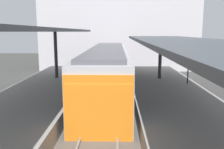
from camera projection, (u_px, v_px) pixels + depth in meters
The scene contains 11 objects.
ground_plane at pixel (101, 133), 10.61m from camera, with size 80.00×80.00×0.00m, color #383835.
platform_left at pixel (14, 122), 10.61m from camera, with size 4.40×28.00×1.00m, color gray.
platform_right at pixel (189, 123), 10.43m from camera, with size 4.40×28.00×1.00m, color gray.
track_ballast at pixel (101, 131), 10.59m from camera, with size 3.20×28.00×0.20m, color #59544C.
rail_near_side at pixel (84, 127), 10.58m from camera, with size 0.08×28.00×0.14m, color slate.
rail_far_side at pixel (117, 128), 10.54m from camera, with size 0.08×28.00×0.14m, color slate.
commuter_train at pixel (107, 70), 16.89m from camera, with size 2.78×15.78×3.10m.
canopy_left at pixel (21, 31), 11.31m from camera, with size 4.18×21.00×3.53m.
canopy_right at pixel (185, 42), 11.23m from camera, with size 4.18×21.00×3.00m.
platform_sign at pixel (189, 59), 15.81m from camera, with size 0.90×0.08×2.21m.
station_building_backdrop at pixel (119, 22), 29.33m from camera, with size 18.00×6.00×11.00m, color #B7B2B7.
Camera 1 is at (0.71, -9.99, 4.37)m, focal length 39.10 mm.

